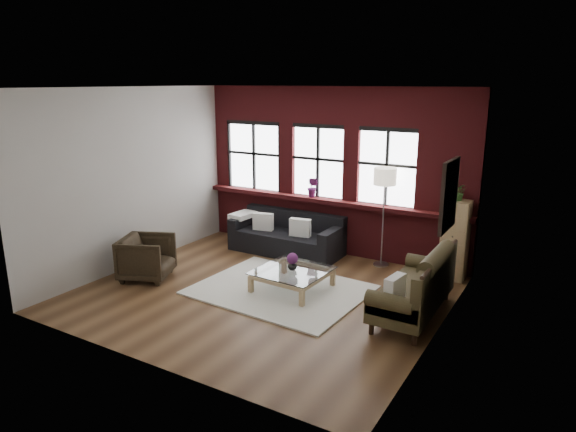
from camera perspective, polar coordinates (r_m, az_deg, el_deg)
The scene contains 26 objects.
floor at distance 8.34m, azimuth -2.72°, elevation -8.49°, with size 5.50×5.50×0.00m, color #4E321C.
ceiling at distance 7.66m, azimuth -3.01°, elevation 14.07°, with size 5.50×5.50×0.00m, color white.
wall_back at distance 9.99m, azimuth 5.07°, elevation 4.97°, with size 5.50×5.50×0.00m, color #ADAAA1.
wall_front at distance 5.99m, azimuth -16.11°, elevation -2.24°, with size 5.50×5.50×0.00m, color #ADAAA1.
wall_left at distance 9.61m, azimuth -16.73°, elevation 4.01°, with size 5.00×5.00×0.00m, color #ADAAA1.
wall_right at distance 6.78m, azimuth 16.97°, elevation -0.35°, with size 5.00×5.00×0.00m, color #ADAAA1.
brick_backwall at distance 9.94m, azimuth 4.92°, elevation 4.92°, with size 5.50×0.12×3.20m, color maroon, non-canonical shape.
sill_ledge at distance 9.97m, azimuth 4.62°, elevation 1.68°, with size 5.50×0.30×0.08m, color maroon.
window_left at distance 10.81m, azimuth -3.72°, elevation 6.55°, with size 1.38×0.10×1.50m, color black, non-canonical shape.
window_mid at distance 10.05m, azimuth 3.41°, elevation 5.93°, with size 1.38×0.10×1.50m, color black, non-canonical shape.
window_right at distance 9.51m, azimuth 10.97°, elevation 5.18°, with size 1.38×0.10×1.50m, color black, non-canonical shape.
wall_poster at distance 7.01m, azimuth 17.48°, elevation 2.21°, with size 0.05×0.74×0.94m, color black, non-canonical shape.
shag_rug at distance 8.40m, azimuth -0.87°, elevation -8.19°, with size 2.62×2.06×0.03m, color silver.
dark_sofa at distance 10.08m, azimuth -0.21°, elevation -1.90°, with size 2.21×0.89×0.80m, color black, non-canonical shape.
pillow_a at distance 10.18m, azimuth -2.78°, elevation -0.62°, with size 0.40×0.14×0.34m, color white.
pillow_b at distance 9.76m, azimuth 1.35°, elevation -1.29°, with size 0.40×0.14×0.34m, color white.
vintage_settee at distance 7.59m, azimuth 13.77°, elevation -7.19°, with size 0.85×1.91×1.02m, color #38301A, non-canonical shape.
pillow_settee at distance 7.05m, azimuth 11.78°, elevation -7.86°, with size 0.14×0.38×0.34m, color white.
armchair at distance 9.11m, azimuth -15.42°, elevation -4.48°, with size 0.80×0.82×0.75m, color black.
coffee_table at distance 8.36m, azimuth 0.49°, elevation -7.15°, with size 1.08×1.08×0.36m, color tan, non-canonical shape.
vase at distance 8.26m, azimuth 0.49°, elevation -5.49°, with size 0.15×0.15×0.16m, color #B2B2B2.
flowers at distance 8.22m, azimuth 0.50°, elevation -4.74°, with size 0.18×0.18×0.18m, color #662362.
drawer_chest at distance 9.16m, azimuth 18.08°, elevation -2.52°, with size 0.42×0.42×1.37m, color tan.
potted_plant_top at distance 8.96m, azimuth 18.50°, elevation 2.54°, with size 0.26×0.23×0.29m, color #2D5923.
floor_lamp at distance 9.37m, azimuth 10.54°, elevation 0.26°, with size 0.40×0.40×1.96m, color #A5A5A8, non-canonical shape.
sill_plant at distance 10.05m, azimuth 2.76°, elevation 3.21°, with size 0.22×0.18×0.40m, color #662362.
Camera 1 is at (4.22, -6.39, 3.30)m, focal length 32.00 mm.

